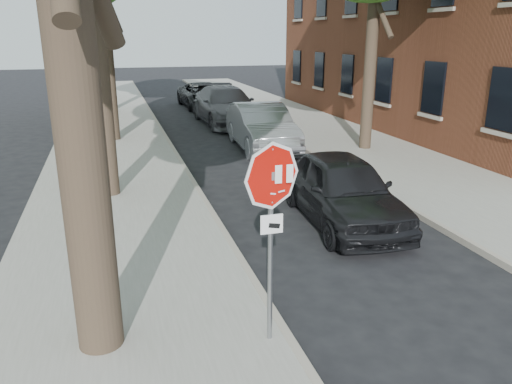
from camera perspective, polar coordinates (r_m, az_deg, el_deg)
ground at (r=7.05m, az=7.20°, el=-16.10°), size 120.00×120.00×0.00m
sidewalk_left at (r=17.77m, az=-16.11°, el=4.40°), size 4.00×55.00×0.12m
sidewalk_right at (r=19.67m, az=9.54°, el=6.07°), size 4.00×55.00×0.12m
curb_left at (r=17.88m, az=-9.53°, el=4.94°), size 0.12×55.00×0.13m
curb_right at (r=18.88m, az=3.89°, el=5.81°), size 0.12×55.00×0.13m
stop_sign at (r=5.93m, az=1.78°, el=-1.58°), size 0.76×0.34×2.61m
car_a at (r=10.82m, az=9.85°, el=0.33°), size 2.01×4.42×1.47m
car_b at (r=17.62m, az=0.63°, el=7.42°), size 1.90×4.90×1.59m
car_c at (r=22.92m, az=-3.47°, el=9.83°), size 2.48×5.75×1.65m
car_d at (r=28.37m, az=-6.04°, el=10.95°), size 2.41×4.95×1.36m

